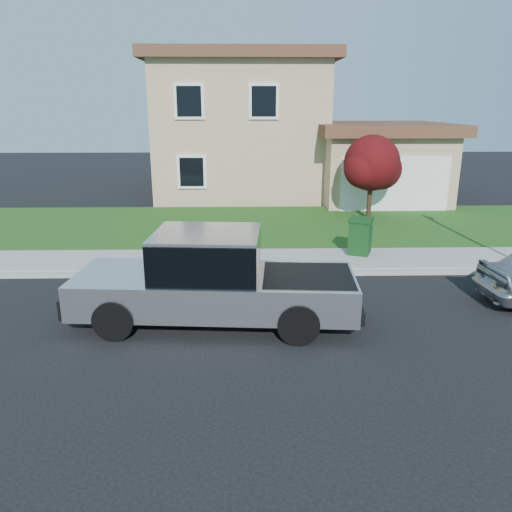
% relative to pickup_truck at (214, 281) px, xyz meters
% --- Properties ---
extents(ground, '(80.00, 80.00, 0.00)m').
position_rel_pickup_truck_xyz_m(ground, '(0.53, 0.07, -0.92)').
color(ground, black).
rests_on(ground, ground).
extents(curb, '(40.00, 0.20, 0.12)m').
position_rel_pickup_truck_xyz_m(curb, '(1.53, 2.97, -0.86)').
color(curb, gray).
rests_on(curb, ground).
extents(sidewalk, '(40.00, 2.00, 0.15)m').
position_rel_pickup_truck_xyz_m(sidewalk, '(1.53, 4.07, -0.84)').
color(sidewalk, gray).
rests_on(sidewalk, ground).
extents(lawn, '(40.00, 7.00, 0.10)m').
position_rel_pickup_truck_xyz_m(lawn, '(1.53, 8.57, -0.87)').
color(lawn, '#204D16').
rests_on(lawn, ground).
extents(house, '(14.00, 11.30, 6.85)m').
position_rel_pickup_truck_xyz_m(house, '(1.84, 16.45, 2.25)').
color(house, tan).
rests_on(house, ground).
extents(pickup_truck, '(6.12, 2.54, 1.97)m').
position_rel_pickup_truck_xyz_m(pickup_truck, '(0.00, 0.00, 0.00)').
color(pickup_truck, black).
rests_on(pickup_truck, ground).
extents(woman, '(0.65, 0.52, 1.70)m').
position_rel_pickup_truck_xyz_m(woman, '(-0.28, 1.76, -0.11)').
color(woman, tan).
rests_on(woman, ground).
extents(ornamental_tree, '(2.39, 2.15, 3.28)m').
position_rel_pickup_truck_xyz_m(ornamental_tree, '(5.64, 9.51, 1.28)').
color(ornamental_tree, black).
rests_on(ornamental_tree, lawn).
extents(trash_bin, '(0.90, 0.95, 1.08)m').
position_rel_pickup_truck_xyz_m(trash_bin, '(4.12, 4.51, -0.22)').
color(trash_bin, '#0F3712').
rests_on(trash_bin, sidewalk).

